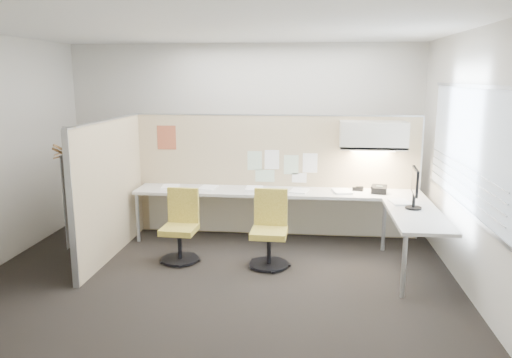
# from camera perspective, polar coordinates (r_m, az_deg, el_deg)

# --- Properties ---
(floor) EXTENTS (5.50, 4.50, 0.01)m
(floor) POSITION_cam_1_polar(r_m,az_deg,el_deg) (6.08, -4.19, -10.67)
(floor) COLOR black
(floor) RESTS_ON ground
(ceiling) EXTENTS (5.50, 4.50, 0.01)m
(ceiling) POSITION_cam_1_polar(r_m,az_deg,el_deg) (5.64, -4.63, 16.75)
(ceiling) COLOR white
(ceiling) RESTS_ON wall_back
(wall_back) EXTENTS (5.50, 0.02, 2.80)m
(wall_back) POSITION_cam_1_polar(r_m,az_deg,el_deg) (7.89, -1.42, 5.11)
(wall_back) COLOR beige
(wall_back) RESTS_ON ground
(wall_front) EXTENTS (5.50, 0.02, 2.80)m
(wall_front) POSITION_cam_1_polar(r_m,az_deg,el_deg) (3.55, -11.03, -3.26)
(wall_front) COLOR beige
(wall_front) RESTS_ON ground
(wall_right) EXTENTS (0.02, 4.50, 2.80)m
(wall_right) POSITION_cam_1_polar(r_m,az_deg,el_deg) (5.85, 23.12, 1.87)
(wall_right) COLOR beige
(wall_right) RESTS_ON ground
(window_pane) EXTENTS (0.01, 2.80, 1.30)m
(window_pane) POSITION_cam_1_polar(r_m,az_deg,el_deg) (5.83, 23.01, 3.33)
(window_pane) COLOR #95A2AD
(window_pane) RESTS_ON wall_right
(partition_back) EXTENTS (4.10, 0.06, 1.75)m
(partition_back) POSITION_cam_1_polar(r_m,az_deg,el_deg) (7.28, 2.22, 0.36)
(partition_back) COLOR tan
(partition_back) RESTS_ON floor
(partition_left) EXTENTS (0.06, 2.20, 1.75)m
(partition_left) POSITION_cam_1_polar(r_m,az_deg,el_deg) (6.69, -16.27, -1.12)
(partition_left) COLOR tan
(partition_left) RESTS_ON floor
(desk) EXTENTS (4.00, 2.07, 0.73)m
(desk) POSITION_cam_1_polar(r_m,az_deg,el_deg) (6.86, 5.10, -2.71)
(desk) COLOR beige
(desk) RESTS_ON floor
(overhead_bin) EXTENTS (0.90, 0.36, 0.38)m
(overhead_bin) POSITION_cam_1_polar(r_m,az_deg,el_deg) (7.01, 13.25, 4.88)
(overhead_bin) COLOR beige
(overhead_bin) RESTS_ON partition_back
(task_light_strip) EXTENTS (0.60, 0.06, 0.02)m
(task_light_strip) POSITION_cam_1_polar(r_m,az_deg,el_deg) (7.04, 13.17, 3.18)
(task_light_strip) COLOR #FFEABF
(task_light_strip) RESTS_ON overhead_bin
(pinned_papers) EXTENTS (1.01, 0.00, 0.47)m
(pinned_papers) POSITION_cam_1_polar(r_m,az_deg,el_deg) (7.21, 2.84, 1.53)
(pinned_papers) COLOR #8CBF8C
(pinned_papers) RESTS_ON partition_back
(poster) EXTENTS (0.28, 0.00, 0.35)m
(poster) POSITION_cam_1_polar(r_m,az_deg,el_deg) (7.44, -10.19, 4.68)
(poster) COLOR #F4511E
(poster) RESTS_ON partition_back
(chair_left) EXTENTS (0.47, 0.47, 0.90)m
(chair_left) POSITION_cam_1_polar(r_m,az_deg,el_deg) (6.40, -8.59, -5.56)
(chair_left) COLOR black
(chair_left) RESTS_ON floor
(chair_right) EXTENTS (0.49, 0.49, 0.92)m
(chair_right) POSITION_cam_1_polar(r_m,az_deg,el_deg) (6.17, 1.56, -5.99)
(chair_right) COLOR black
(chair_right) RESTS_ON floor
(monitor) EXTENTS (0.20, 0.47, 0.49)m
(monitor) POSITION_cam_1_polar(r_m,az_deg,el_deg) (6.26, 17.68, -0.74)
(monitor) COLOR black
(monitor) RESTS_ON desk
(phone) EXTENTS (0.24, 0.23, 0.12)m
(phone) POSITION_cam_1_polar(r_m,az_deg,el_deg) (7.02, 13.85, -1.17)
(phone) COLOR black
(phone) RESTS_ON desk
(stapler) EXTENTS (0.15, 0.08, 0.05)m
(stapler) POSITION_cam_1_polar(r_m,az_deg,el_deg) (7.10, 11.53, -1.15)
(stapler) COLOR black
(stapler) RESTS_ON desk
(tape_dispenser) EXTENTS (0.10, 0.06, 0.06)m
(tape_dispenser) POSITION_cam_1_polar(r_m,az_deg,el_deg) (7.12, 11.75, -1.08)
(tape_dispenser) COLOR black
(tape_dispenser) RESTS_ON desk
(coat_hook) EXTENTS (0.18, 0.45, 1.34)m
(coat_hook) POSITION_cam_1_polar(r_m,az_deg,el_deg) (5.73, -21.10, 2.03)
(coat_hook) COLOR silver
(coat_hook) RESTS_ON partition_left
(paper_stack_0) EXTENTS (0.26, 0.32, 0.03)m
(paper_stack_0) POSITION_cam_1_polar(r_m,az_deg,el_deg) (7.25, -9.78, -0.91)
(paper_stack_0) COLOR white
(paper_stack_0) RESTS_ON desk
(paper_stack_1) EXTENTS (0.27, 0.33, 0.02)m
(paper_stack_1) POSITION_cam_1_polar(r_m,az_deg,el_deg) (7.16, -5.48, -0.99)
(paper_stack_1) COLOR white
(paper_stack_1) RESTS_ON desk
(paper_stack_2) EXTENTS (0.24, 0.31, 0.04)m
(paper_stack_2) POSITION_cam_1_polar(r_m,az_deg,el_deg) (6.97, -0.21, -1.17)
(paper_stack_2) COLOR white
(paper_stack_2) RESTS_ON desk
(paper_stack_3) EXTENTS (0.28, 0.34, 0.02)m
(paper_stack_3) POSITION_cam_1_polar(r_m,az_deg,el_deg) (6.96, 4.96, -1.35)
(paper_stack_3) COLOR white
(paper_stack_3) RESTS_ON desk
(paper_stack_4) EXTENTS (0.28, 0.34, 0.03)m
(paper_stack_4) POSITION_cam_1_polar(r_m,az_deg,el_deg) (6.98, 9.80, -1.41)
(paper_stack_4) COLOR white
(paper_stack_4) RESTS_ON desk
(paper_stack_5) EXTENTS (0.27, 0.33, 0.02)m
(paper_stack_5) POSITION_cam_1_polar(r_m,az_deg,el_deg) (6.56, 16.12, -2.57)
(paper_stack_5) COLOR white
(paper_stack_5) RESTS_ON desk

